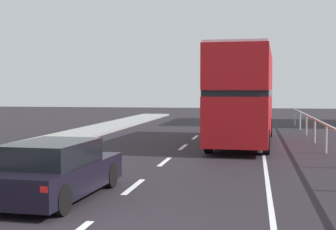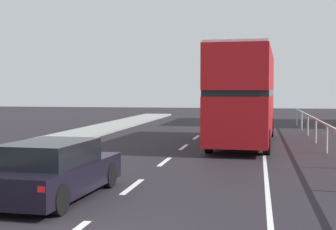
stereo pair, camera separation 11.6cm
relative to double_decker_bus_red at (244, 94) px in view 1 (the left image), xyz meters
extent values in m
cube|color=silver|center=(-2.58, -10.76, -2.32)|extent=(0.16, 2.08, 0.01)
cube|color=silver|center=(-2.58, -6.28, -2.32)|extent=(0.16, 2.08, 0.01)
cube|color=silver|center=(-2.58, -1.80, -2.32)|extent=(0.16, 2.08, 0.01)
cube|color=silver|center=(-2.58, 2.68, -2.32)|extent=(0.16, 2.08, 0.01)
cube|color=silver|center=(-2.58, 7.15, -2.32)|extent=(0.16, 2.08, 0.01)
cube|color=silver|center=(-2.58, 11.63, -2.32)|extent=(0.16, 2.08, 0.01)
cube|color=silver|center=(0.87, -6.72, -2.32)|extent=(0.12, 46.00, 0.01)
cylinder|color=#ADBBB2|center=(3.31, -2.90, -1.76)|extent=(0.10, 0.10, 1.13)
cylinder|color=#ADBBB2|center=(3.31, 0.92, -1.76)|extent=(0.10, 0.10, 1.13)
cylinder|color=#ADBBB2|center=(3.31, 4.74, -1.76)|extent=(0.10, 0.10, 1.13)
cylinder|color=#ADBBB2|center=(3.31, 8.55, -1.76)|extent=(0.10, 0.10, 1.13)
cylinder|color=#ADBBB2|center=(3.31, 12.37, -1.76)|extent=(0.10, 0.10, 1.13)
cube|color=#B41319|center=(0.00, -0.01, -1.02)|extent=(2.93, 10.54, 1.92)
cube|color=black|center=(0.00, -0.01, 0.06)|extent=(2.93, 10.13, 0.24)
cube|color=#B41319|center=(0.00, -0.01, 1.05)|extent=(2.93, 10.54, 1.74)
cube|color=silver|center=(0.00, -0.01, 1.97)|extent=(2.87, 10.33, 0.10)
cube|color=black|center=(0.23, 5.19, -0.92)|extent=(2.21, 0.14, 1.34)
cube|color=yellow|center=(0.23, 5.19, 1.49)|extent=(1.47, 0.11, 0.28)
cylinder|color=black|center=(-0.95, 3.86, -1.83)|extent=(0.32, 1.01, 1.00)
cylinder|color=black|center=(1.30, 3.76, -1.83)|extent=(0.32, 1.01, 1.00)
cylinder|color=black|center=(-1.29, -3.57, -1.83)|extent=(0.32, 1.01, 1.00)
cylinder|color=black|center=(0.96, -3.68, -1.83)|extent=(0.32, 1.01, 1.00)
cube|color=black|center=(-4.03, -12.39, -1.82)|extent=(2.01, 4.39, 0.65)
cube|color=black|center=(-4.05, -12.61, -1.24)|extent=(1.70, 2.45, 0.52)
cube|color=red|center=(-3.35, -14.56, -1.66)|extent=(0.16, 0.07, 0.12)
cylinder|color=black|center=(-4.77, -10.90, -2.01)|extent=(0.23, 0.65, 0.64)
cylinder|color=black|center=(-3.14, -10.99, -2.01)|extent=(0.23, 0.65, 0.64)
cylinder|color=black|center=(-3.30, -13.89, -2.01)|extent=(0.23, 0.65, 0.64)
camera|label=1|loc=(0.51, -23.18, 0.21)|focal=52.85mm
camera|label=2|loc=(0.63, -23.16, 0.21)|focal=52.85mm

